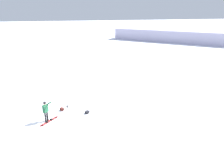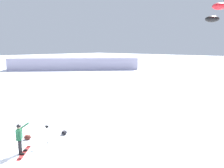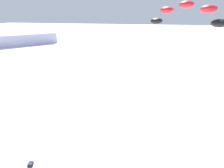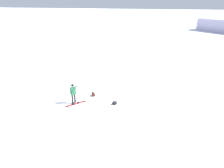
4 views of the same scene
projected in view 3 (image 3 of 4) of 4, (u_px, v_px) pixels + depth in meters
traction_kite at (185, 14)px, 9.17m from camera, size 3.89×4.47×1.43m
gear_bag_small at (30, 164)px, 8.74m from camera, size 0.56×0.50×0.25m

